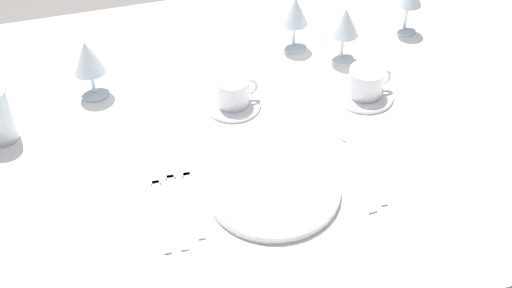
% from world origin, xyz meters
% --- Properties ---
extents(dining_table, '(1.80, 1.11, 0.74)m').
position_xyz_m(dining_table, '(0.00, 0.00, 0.66)').
color(dining_table, white).
rests_on(dining_table, ground).
extents(dinner_plate, '(0.26, 0.26, 0.02)m').
position_xyz_m(dinner_plate, '(0.03, -0.23, 0.75)').
color(dinner_plate, white).
rests_on(dinner_plate, dining_table).
extents(fork_outer, '(0.03, 0.21, 0.00)m').
position_xyz_m(fork_outer, '(-0.13, -0.19, 0.74)').
color(fork_outer, beige).
rests_on(fork_outer, dining_table).
extents(fork_inner, '(0.03, 0.22, 0.00)m').
position_xyz_m(fork_inner, '(-0.16, -0.20, 0.74)').
color(fork_inner, beige).
rests_on(fork_inner, dining_table).
extents(fork_salad, '(0.03, 0.22, 0.00)m').
position_xyz_m(fork_salad, '(-0.19, -0.20, 0.74)').
color(fork_salad, beige).
rests_on(fork_salad, dining_table).
extents(dinner_knife, '(0.02, 0.24, 0.00)m').
position_xyz_m(dinner_knife, '(0.19, -0.22, 0.74)').
color(dinner_knife, beige).
rests_on(dinner_knife, dining_table).
extents(spoon_soup, '(0.03, 0.22, 0.01)m').
position_xyz_m(spoon_soup, '(0.22, -0.18, 0.74)').
color(spoon_soup, beige).
rests_on(spoon_soup, dining_table).
extents(saucer_left, '(0.13, 0.13, 0.01)m').
position_xyz_m(saucer_left, '(0.32, 0.00, 0.74)').
color(saucer_left, white).
rests_on(saucer_left, dining_table).
extents(coffee_cup_left, '(0.10, 0.08, 0.06)m').
position_xyz_m(coffee_cup_left, '(0.32, 0.00, 0.78)').
color(coffee_cup_left, white).
rests_on(coffee_cup_left, saucer_left).
extents(saucer_right, '(0.13, 0.13, 0.01)m').
position_xyz_m(saucer_right, '(0.02, 0.05, 0.74)').
color(saucer_right, white).
rests_on(saucer_right, dining_table).
extents(coffee_cup_right, '(0.10, 0.08, 0.06)m').
position_xyz_m(coffee_cup_right, '(0.02, 0.05, 0.78)').
color(coffee_cup_right, white).
rests_on(coffee_cup_right, saucer_right).
extents(wine_glass_centre, '(0.08, 0.08, 0.14)m').
position_xyz_m(wine_glass_centre, '(-0.27, 0.18, 0.84)').
color(wine_glass_centre, silver).
rests_on(wine_glass_centre, dining_table).
extents(wine_glass_left, '(0.07, 0.07, 0.14)m').
position_xyz_m(wine_glass_left, '(0.23, 0.23, 0.84)').
color(wine_glass_left, silver).
rests_on(wine_glass_left, dining_table).
extents(wine_glass_right, '(0.07, 0.07, 0.14)m').
position_xyz_m(wine_glass_right, '(0.32, 0.15, 0.84)').
color(wine_glass_right, silver).
rests_on(wine_glass_right, dining_table).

